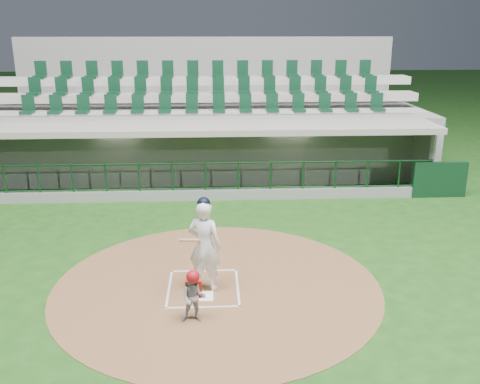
{
  "coord_description": "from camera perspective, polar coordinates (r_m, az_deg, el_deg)",
  "views": [
    {
      "loc": [
        0.26,
        -10.88,
        5.49
      ],
      "look_at": [
        0.95,
        2.6,
        1.3
      ],
      "focal_mm": 40.0,
      "sensor_mm": 36.0,
      "label": 1
    }
  ],
  "objects": [
    {
      "name": "ground",
      "position": [
        12.18,
        -3.9,
        -9.57
      ],
      "size": [
        120.0,
        120.0,
        0.0
      ],
      "primitive_type": "plane",
      "color": "#184112",
      "rests_on": "ground"
    },
    {
      "name": "dirt_circle",
      "position": [
        12.0,
        -2.46,
        -9.95
      ],
      "size": [
        7.2,
        7.2,
        0.01
      ],
      "primitive_type": "cylinder",
      "color": "brown",
      "rests_on": "ground"
    },
    {
      "name": "home_plate",
      "position": [
        11.55,
        -3.95,
        -11.04
      ],
      "size": [
        0.43,
        0.43,
        0.02
      ],
      "primitive_type": "cube",
      "color": "white",
      "rests_on": "dirt_circle"
    },
    {
      "name": "batter_box_chalk",
      "position": [
        11.91,
        -3.93,
        -10.15
      ],
      "size": [
        1.55,
        1.8,
        0.01
      ],
      "color": "silver",
      "rests_on": "ground"
    },
    {
      "name": "dugout_structure",
      "position": [
        19.23,
        -3.42,
        3.61
      ],
      "size": [
        16.4,
        3.7,
        3.0
      ],
      "color": "slate",
      "rests_on": "ground"
    },
    {
      "name": "seating_deck",
      "position": [
        22.16,
        -3.6,
        6.64
      ],
      "size": [
        17.0,
        6.72,
        5.15
      ],
      "color": "gray",
      "rests_on": "ground"
    },
    {
      "name": "batter",
      "position": [
        11.45,
        -3.81,
        -5.6
      ],
      "size": [
        0.97,
        1.0,
        2.09
      ],
      "color": "white",
      "rests_on": "dirt_circle"
    },
    {
      "name": "catcher",
      "position": [
        10.47,
        -4.98,
        -10.96
      ],
      "size": [
        0.51,
        0.41,
        1.07
      ],
      "color": "gray",
      "rests_on": "dirt_circle"
    }
  ]
}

